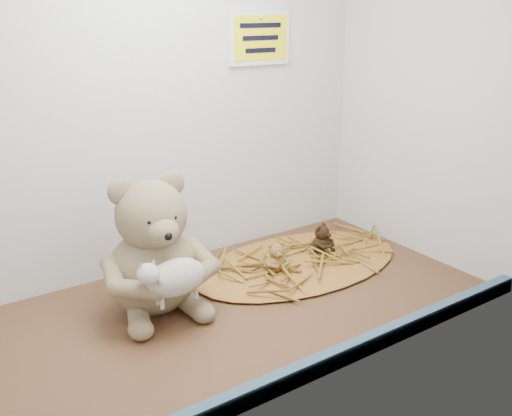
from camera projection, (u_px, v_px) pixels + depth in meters
alcove_shell at (195, 97)px, 115.49cm from camera, size 120.40×60.20×90.40cm
front_rail at (307, 370)px, 100.37cm from camera, size 119.28×2.20×3.60cm
straw_bed at (299, 262)px, 145.97cm from camera, size 58.77×34.13×1.14cm
main_teddy at (152, 244)px, 120.09cm from camera, size 26.53×27.76×30.24cm
toy_lamb at (176, 277)px, 112.78cm from camera, size 16.36×9.98×10.57cm
mini_teddy_tan at (276, 256)px, 139.19cm from camera, size 7.56×7.79×7.48cm
mini_teddy_brown at (321, 238)px, 149.83cm from camera, size 8.63×8.80×7.88cm
wall_sign at (259, 38)px, 144.07cm from camera, size 16.00×1.20×11.00cm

